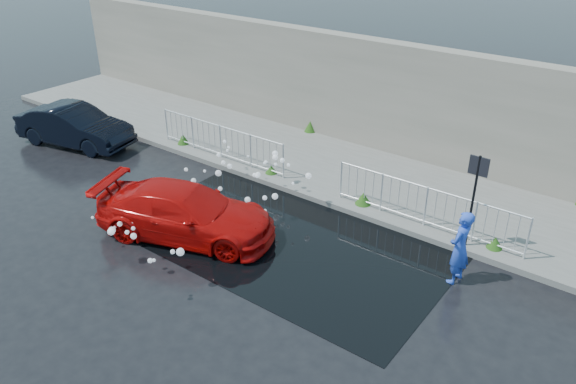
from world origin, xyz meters
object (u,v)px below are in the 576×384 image
object	(u,v)px
sign_post	(475,187)
red_car	(186,212)
person	(460,248)
dark_car	(75,126)

from	to	relation	value
sign_post	red_car	distance (m)	6.92
red_car	sign_post	bearing A→B (deg)	-78.45
person	red_car	bearing A→B (deg)	-64.67
person	sign_post	bearing A→B (deg)	-162.58
sign_post	person	xyz separation A→B (m)	(0.28, -1.30, -0.85)
dark_car	person	distance (m)	13.42
sign_post	dark_car	xyz separation A→B (m)	(-13.13, -1.70, -1.05)
sign_post	red_car	xyz separation A→B (m)	(-5.86, -3.53, -1.07)
sign_post	dark_car	size ratio (longest dim) A/B	0.61
dark_car	person	world-z (taller)	person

